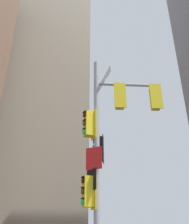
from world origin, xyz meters
The scene contains 2 objects.
building_mid_block centered at (-3.33, 25.13, 25.90)m, with size 12.37×12.37×51.79m, color tan.
signal_pole_assembly centered at (0.39, 0.06, 5.34)m, with size 3.24×2.82×8.93m.
Camera 1 is at (-1.71, -8.59, 2.35)m, focal length 39.38 mm.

